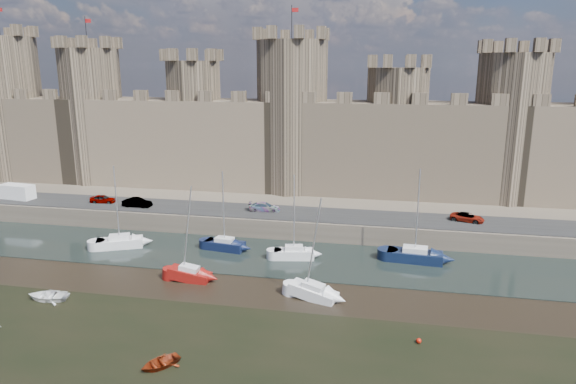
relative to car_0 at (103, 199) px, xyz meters
The scene contains 20 objects.
ground 41.09m from the car_0, 55.86° to the right, with size 160.00×160.00×0.00m, color black.
water_channel 25.22m from the car_0, 23.31° to the right, with size 160.00×12.00×0.08m, color black.
quay 34.83m from the car_0, 48.62° to the left, with size 160.00×60.00×2.50m, color #4C443A.
road 23.00m from the car_0, ahead, with size 160.00×7.00×0.10m, color black.
castle 27.78m from the car_0, 32.23° to the left, with size 108.50×11.00×29.00m.
car_0 is the anchor object (origin of this frame).
car_1 6.01m from the car_0, 10.37° to the right, with size 1.42×4.08×1.34m, color gray.
car_2 23.87m from the car_0, ahead, with size 1.72×4.24×1.23m, color gray.
car_3 50.27m from the car_0, ahead, with size 1.91×4.14×1.15m, color gray.
van 13.59m from the car_0, behind, with size 5.05×2.02×2.21m, color white.
sailboat_0 13.52m from the car_0, 51.75° to the right, with size 5.82×4.19×10.17m.
sailboat_1 22.96m from the car_0, 22.46° to the right, with size 5.06×2.55×9.71m.
sailboat_2 31.60m from the car_0, 18.44° to the right, with size 4.83×2.60×9.89m.
sailboat_3 44.38m from the car_0, 10.54° to the right, with size 6.31×2.90×10.75m.
sailboat_4 27.27m from the car_0, 41.55° to the right, with size 4.41×1.84×10.17m.
sailboat_5 39.06m from the car_0, 30.45° to the right, with size 4.97×3.03×10.04m.
dinghy_4 41.31m from the car_0, 54.15° to the right, with size 2.18×0.63×3.06m, color maroon.
dinghy_6 26.68m from the car_0, 70.59° to the right, with size 2.72×0.79×3.82m, color white.
buoy_1 25.54m from the car_0, 70.17° to the right, with size 0.40×0.40×0.40m, color red.
buoy_3 50.61m from the car_0, 31.25° to the right, with size 0.43×0.43×0.43m, color red.
Camera 1 is at (17.10, -30.91, 21.80)m, focal length 32.00 mm.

